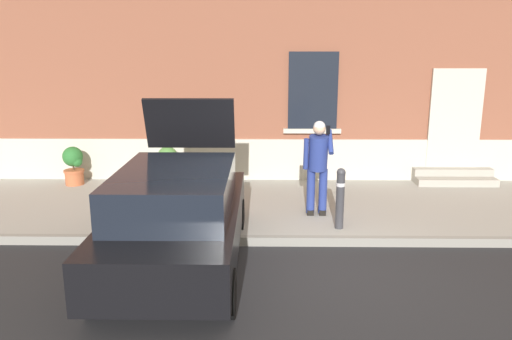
{
  "coord_description": "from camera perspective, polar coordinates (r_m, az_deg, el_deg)",
  "views": [
    {
      "loc": [
        -0.69,
        -6.73,
        3.13
      ],
      "look_at": [
        -0.81,
        1.6,
        1.1
      ],
      "focal_mm": 35.31,
      "sensor_mm": 36.0,
      "label": 1
    }
  ],
  "objects": [
    {
      "name": "building_facade",
      "position": [
        12.06,
        4.3,
        16.49
      ],
      "size": [
        24.0,
        1.52,
        7.5
      ],
      "color": "brown",
      "rests_on": "ground"
    },
    {
      "name": "hatchback_car_black",
      "position": [
        7.3,
        -8.87,
        -5.11
      ],
      "size": [
        1.79,
        4.07,
        2.34
      ],
      "color": "black",
      "rests_on": "ground"
    },
    {
      "name": "bollard_near_person",
      "position": [
        8.54,
        9.52,
        -2.95
      ],
      "size": [
        0.15,
        0.15,
        1.04
      ],
      "color": "#333338",
      "rests_on": "sidewalk"
    },
    {
      "name": "curb_edge",
      "position": [
        8.29,
        5.57,
        -8.01
      ],
      "size": [
        24.0,
        0.12,
        0.15
      ],
      "primitive_type": "cube",
      "color": "gray",
      "rests_on": "ground"
    },
    {
      "name": "ground_plane",
      "position": [
        7.46,
        6.15,
        -11.21
      ],
      "size": [
        80.0,
        80.0,
        0.0
      ],
      "primitive_type": "plane",
      "color": "#232326"
    },
    {
      "name": "planter_terracotta",
      "position": [
        11.87,
        -19.96,
        0.57
      ],
      "size": [
        0.44,
        0.44,
        0.86
      ],
      "color": "#B25B38",
      "rests_on": "sidewalk"
    },
    {
      "name": "entrance_stoop",
      "position": [
        12.21,
        21.45,
        -0.76
      ],
      "size": [
        1.77,
        0.64,
        0.32
      ],
      "color": "#9E998E",
      "rests_on": "sidewalk"
    },
    {
      "name": "planter_cream",
      "position": [
        11.35,
        -9.91,
        0.63
      ],
      "size": [
        0.44,
        0.44,
        0.86
      ],
      "color": "beige",
      "rests_on": "sidewalk"
    },
    {
      "name": "sidewalk",
      "position": [
        10.04,
        4.72,
        -4.08
      ],
      "size": [
        24.0,
        3.6,
        0.15
      ],
      "primitive_type": "cube",
      "color": "#99968E",
      "rests_on": "ground"
    },
    {
      "name": "person_on_phone",
      "position": [
        9.03,
        7.03,
        0.91
      ],
      "size": [
        0.51,
        0.49,
        1.75
      ],
      "rotation": [
        0.0,
        0.0,
        0.09
      ],
      "color": "navy",
      "rests_on": "sidewalk"
    }
  ]
}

